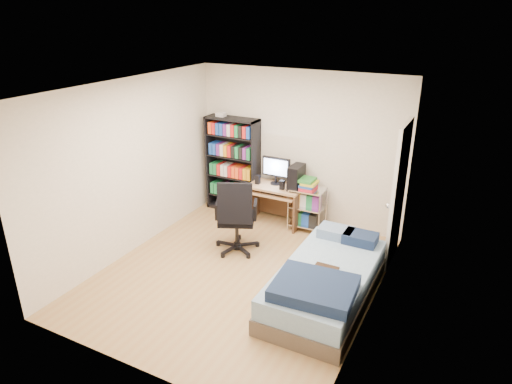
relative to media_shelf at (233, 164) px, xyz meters
The scene contains 7 objects.
room 2.21m from the media_shelf, 57.80° to the right, with size 3.58×4.08×2.58m.
media_shelf is the anchor object (origin of this frame).
computer_desk 1.03m from the media_shelf, ahead, with size 0.88×0.51×1.11m.
office_chair 1.60m from the media_shelf, 58.32° to the right, with size 0.89×0.89×1.14m.
wire_cart 1.49m from the media_shelf, ahead, with size 0.55×0.41×0.87m.
bed 3.09m from the media_shelf, 38.41° to the right, with size 1.03×2.06×0.59m.
door 2.93m from the media_shelf, ahead, with size 0.12×0.80×2.00m.
Camera 1 is at (2.63, -4.63, 3.36)m, focal length 32.00 mm.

